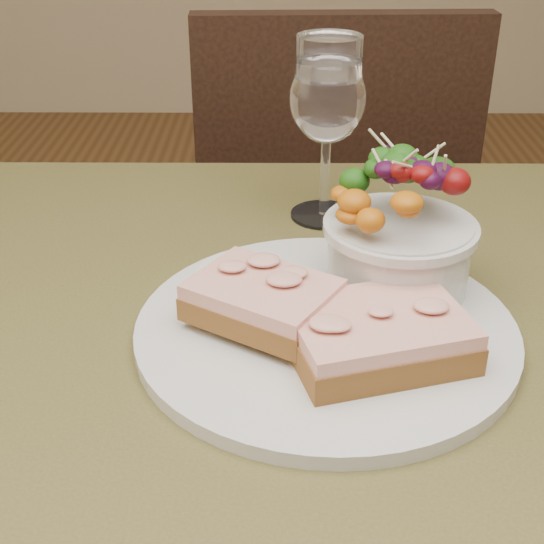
{
  "coord_description": "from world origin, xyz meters",
  "views": [
    {
      "loc": [
        -0.01,
        -0.49,
        1.09
      ],
      "look_at": [
        -0.02,
        0.01,
        0.81
      ],
      "focal_mm": 50.0,
      "sensor_mm": 36.0,
      "label": 1
    }
  ],
  "objects_px": {
    "cafe_table": "(291,445)",
    "chair_far": "(320,320)",
    "ramekin": "(243,289)",
    "salad_bowl": "(401,224)",
    "wine_glass": "(328,103)",
    "dinner_plate": "(326,330)",
    "sandwich_back": "(263,300)",
    "sandwich_front": "(377,334)"
  },
  "relations": [
    {
      "from": "cafe_table",
      "to": "chair_far",
      "type": "height_order",
      "value": "chair_far"
    },
    {
      "from": "ramekin",
      "to": "salad_bowl",
      "type": "distance_m",
      "value": 0.14
    },
    {
      "from": "wine_glass",
      "to": "dinner_plate",
      "type": "bearing_deg",
      "value": -92.58
    },
    {
      "from": "dinner_plate",
      "to": "sandwich_back",
      "type": "bearing_deg",
      "value": -177.43
    },
    {
      "from": "cafe_table",
      "to": "sandwich_back",
      "type": "distance_m",
      "value": 0.14
    },
    {
      "from": "sandwich_back",
      "to": "ramekin",
      "type": "bearing_deg",
      "value": 158.21
    },
    {
      "from": "chair_far",
      "to": "salad_bowl",
      "type": "distance_m",
      "value": 0.85
    },
    {
      "from": "sandwich_front",
      "to": "wine_glass",
      "type": "relative_size",
      "value": 0.86
    },
    {
      "from": "sandwich_back",
      "to": "salad_bowl",
      "type": "bearing_deg",
      "value": 60.59
    },
    {
      "from": "ramekin",
      "to": "cafe_table",
      "type": "bearing_deg",
      "value": -41.99
    },
    {
      "from": "ramekin",
      "to": "sandwich_back",
      "type": "bearing_deg",
      "value": -53.57
    },
    {
      "from": "sandwich_front",
      "to": "salad_bowl",
      "type": "height_order",
      "value": "salad_bowl"
    },
    {
      "from": "dinner_plate",
      "to": "wine_glass",
      "type": "bearing_deg",
      "value": 87.42
    },
    {
      "from": "chair_far",
      "to": "sandwich_back",
      "type": "bearing_deg",
      "value": 80.49
    },
    {
      "from": "sandwich_front",
      "to": "wine_glass",
      "type": "bearing_deg",
      "value": 79.24
    },
    {
      "from": "cafe_table",
      "to": "sandwich_back",
      "type": "xyz_separation_m",
      "value": [
        -0.02,
        0.01,
        0.14
      ]
    },
    {
      "from": "sandwich_front",
      "to": "wine_glass",
      "type": "height_order",
      "value": "wine_glass"
    },
    {
      "from": "sandwich_front",
      "to": "salad_bowl",
      "type": "distance_m",
      "value": 0.11
    },
    {
      "from": "ramekin",
      "to": "wine_glass",
      "type": "bearing_deg",
      "value": 69.47
    },
    {
      "from": "dinner_plate",
      "to": "sandwich_front",
      "type": "xyz_separation_m",
      "value": [
        0.04,
        -0.04,
        0.02
      ]
    },
    {
      "from": "dinner_plate",
      "to": "wine_glass",
      "type": "distance_m",
      "value": 0.26
    },
    {
      "from": "cafe_table",
      "to": "sandwich_back",
      "type": "bearing_deg",
      "value": 150.19
    },
    {
      "from": "salad_bowl",
      "to": "sandwich_back",
      "type": "bearing_deg",
      "value": -151.18
    },
    {
      "from": "cafe_table",
      "to": "dinner_plate",
      "type": "relative_size",
      "value": 2.62
    },
    {
      "from": "sandwich_back",
      "to": "cafe_table",
      "type": "bearing_deg",
      "value": 1.96
    },
    {
      "from": "dinner_plate",
      "to": "wine_glass",
      "type": "xyz_separation_m",
      "value": [
        0.01,
        0.23,
        0.12
      ]
    },
    {
      "from": "cafe_table",
      "to": "sandwich_front",
      "type": "relative_size",
      "value": 5.31
    },
    {
      "from": "chair_far",
      "to": "sandwich_front",
      "type": "bearing_deg",
      "value": 87.19
    },
    {
      "from": "sandwich_back",
      "to": "chair_far",
      "type": "bearing_deg",
      "value": 114.4
    },
    {
      "from": "cafe_table",
      "to": "salad_bowl",
      "type": "xyz_separation_m",
      "value": [
        0.09,
        0.08,
        0.17
      ]
    },
    {
      "from": "dinner_plate",
      "to": "wine_glass",
      "type": "relative_size",
      "value": 1.74
    },
    {
      "from": "cafe_table",
      "to": "ramekin",
      "type": "height_order",
      "value": "ramekin"
    },
    {
      "from": "cafe_table",
      "to": "salad_bowl",
      "type": "height_order",
      "value": "salad_bowl"
    },
    {
      "from": "dinner_plate",
      "to": "ramekin",
      "type": "bearing_deg",
      "value": 162.94
    },
    {
      "from": "chair_far",
      "to": "wine_glass",
      "type": "height_order",
      "value": "wine_glass"
    },
    {
      "from": "dinner_plate",
      "to": "salad_bowl",
      "type": "bearing_deg",
      "value": 43.53
    },
    {
      "from": "sandwich_front",
      "to": "salad_bowl",
      "type": "bearing_deg",
      "value": 58.25
    },
    {
      "from": "wine_glass",
      "to": "salad_bowl",
      "type": "bearing_deg",
      "value": -72.32
    },
    {
      "from": "sandwich_front",
      "to": "dinner_plate",
      "type": "bearing_deg",
      "value": 114.89
    },
    {
      "from": "salad_bowl",
      "to": "sandwich_front",
      "type": "bearing_deg",
      "value": -105.67
    },
    {
      "from": "cafe_table",
      "to": "salad_bowl",
      "type": "relative_size",
      "value": 6.3
    },
    {
      "from": "dinner_plate",
      "to": "ramekin",
      "type": "relative_size",
      "value": 4.4
    }
  ]
}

